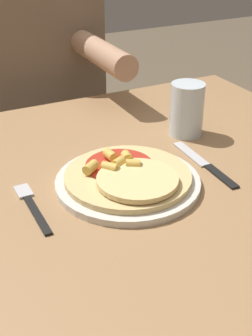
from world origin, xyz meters
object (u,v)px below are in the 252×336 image
at_px(dining_table, 122,222).
at_px(plate, 126,183).
at_px(knife, 205,164).
at_px(person_diner, 40,93).
at_px(fork, 31,205).
at_px(pizza, 127,176).
at_px(drinking_glass, 187,109).

xyz_separation_m(dining_table, plate, (-0.00, -0.03, 0.11)).
bearing_deg(knife, person_diner, 100.58).
xyz_separation_m(plate, fork, (-0.19, 0.02, -0.00)).
relative_size(plate, fork, 1.63).
relative_size(dining_table, pizza, 4.55).
distance_m(plate, fork, 0.19).
xyz_separation_m(knife, person_diner, (-0.14, 0.73, -0.06)).
xyz_separation_m(fork, drinking_glass, (0.42, 0.13, 0.06)).
bearing_deg(drinking_glass, plate, -147.54).
xyz_separation_m(pizza, person_diner, (0.05, 0.73, -0.08)).
bearing_deg(fork, knife, -2.69).
xyz_separation_m(plate, person_diner, (0.05, 0.73, -0.06)).
bearing_deg(person_diner, drinking_glass, -72.20).
height_order(knife, drinking_glass, drinking_glass).
distance_m(pizza, knife, 0.19).
bearing_deg(pizza, fork, 173.79).
height_order(plate, fork, plate).
distance_m(dining_table, drinking_glass, 0.31).
height_order(plate, drinking_glass, drinking_glass).
height_order(fork, person_diner, person_diner).
xyz_separation_m(dining_table, pizza, (-0.00, -0.03, 0.13)).
bearing_deg(drinking_glass, dining_table, -151.99).
bearing_deg(pizza, person_diner, 85.95).
bearing_deg(drinking_glass, fork, -162.35).
relative_size(pizza, fork, 1.42).
relative_size(plate, person_diner, 0.24).
bearing_deg(fork, drinking_glass, 17.65).
distance_m(dining_table, fork, 0.22).
bearing_deg(plate, person_diner, 85.98).
distance_m(pizza, drinking_glass, 0.29).
xyz_separation_m(plate, pizza, (-0.00, -0.00, 0.02)).
xyz_separation_m(pizza, fork, (-0.19, 0.02, -0.02)).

